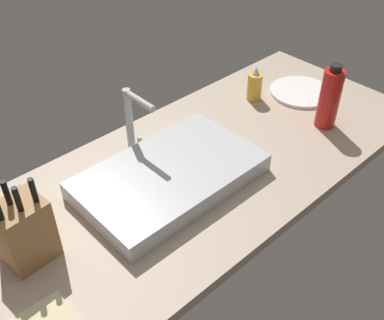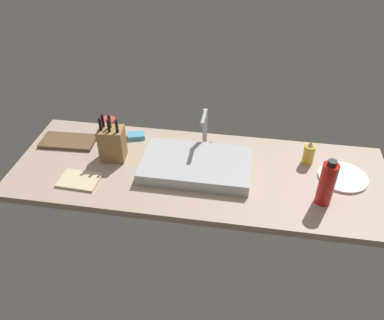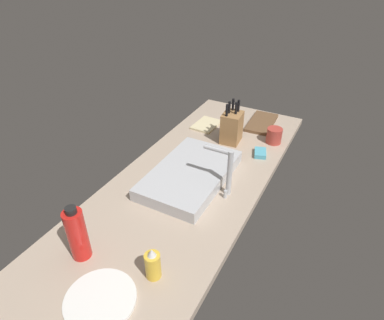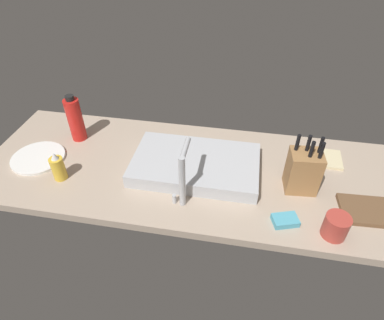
{
  "view_description": "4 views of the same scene",
  "coord_description": "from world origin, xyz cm",
  "px_view_note": "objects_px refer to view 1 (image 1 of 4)",
  "views": [
    {
      "loc": [
        -66.02,
        -78.7,
        94.66
      ],
      "look_at": [
        2.9,
        -4.83,
        12.95
      ],
      "focal_mm": 43.26,
      "sensor_mm": 36.0,
      "label": 1
    },
    {
      "loc": [
        21.03,
        -150.38,
        125.55
      ],
      "look_at": [
        -3.15,
        -1.82,
        10.82
      ],
      "focal_mm": 37.08,
      "sensor_mm": 36.0,
      "label": 2
    },
    {
      "loc": [
        111.28,
        60.85,
        100.25
      ],
      "look_at": [
        -5.32,
        -1.12,
        12.01
      ],
      "focal_mm": 31.1,
      "sensor_mm": 36.0,
      "label": 3
    },
    {
      "loc": [
        -18.72,
        104.18,
        96.06
      ],
      "look_at": [
        0.03,
        0.03,
        8.73
      ],
      "focal_mm": 30.56,
      "sensor_mm": 36.0,
      "label": 4
    }
  ],
  "objects_px": {
    "faucet": "(132,118)",
    "dish_sponge": "(17,200)",
    "knife_block": "(24,231)",
    "water_bottle": "(330,98)",
    "soap_bottle": "(255,85)",
    "dinner_plate": "(301,92)",
    "sink_basin": "(169,176)"
  },
  "relations": [
    {
      "from": "dinner_plate",
      "to": "dish_sponge",
      "type": "xyz_separation_m",
      "value": [
        -1.07,
        0.18,
        0.01
      ]
    },
    {
      "from": "knife_block",
      "to": "soap_bottle",
      "type": "height_order",
      "value": "knife_block"
    },
    {
      "from": "soap_bottle",
      "to": "water_bottle",
      "type": "relative_size",
      "value": 0.57
    },
    {
      "from": "faucet",
      "to": "soap_bottle",
      "type": "relative_size",
      "value": 1.75
    },
    {
      "from": "knife_block",
      "to": "water_bottle",
      "type": "relative_size",
      "value": 1.05
    },
    {
      "from": "sink_basin",
      "to": "water_bottle",
      "type": "relative_size",
      "value": 2.31
    },
    {
      "from": "sink_basin",
      "to": "dish_sponge",
      "type": "bearing_deg",
      "value": 148.25
    },
    {
      "from": "water_bottle",
      "to": "knife_block",
      "type": "bearing_deg",
      "value": 170.82
    },
    {
      "from": "sink_basin",
      "to": "water_bottle",
      "type": "height_order",
      "value": "water_bottle"
    },
    {
      "from": "dish_sponge",
      "to": "dinner_plate",
      "type": "bearing_deg",
      "value": -9.38
    },
    {
      "from": "knife_block",
      "to": "dish_sponge",
      "type": "xyz_separation_m",
      "value": [
        0.06,
        0.2,
        -0.08
      ]
    },
    {
      "from": "water_bottle",
      "to": "dish_sponge",
      "type": "xyz_separation_m",
      "value": [
        -0.96,
        0.36,
        -0.09
      ]
    },
    {
      "from": "water_bottle",
      "to": "soap_bottle",
      "type": "bearing_deg",
      "value": 99.62
    },
    {
      "from": "sink_basin",
      "to": "dinner_plate",
      "type": "distance_m",
      "value": 0.71
    },
    {
      "from": "dish_sponge",
      "to": "soap_bottle",
      "type": "bearing_deg",
      "value": -4.99
    },
    {
      "from": "sink_basin",
      "to": "knife_block",
      "type": "relative_size",
      "value": 2.2
    },
    {
      "from": "faucet",
      "to": "dinner_plate",
      "type": "xyz_separation_m",
      "value": [
        0.69,
        -0.13,
        -0.13
      ]
    },
    {
      "from": "soap_bottle",
      "to": "dinner_plate",
      "type": "xyz_separation_m",
      "value": [
        0.16,
        -0.1,
        -0.05
      ]
    },
    {
      "from": "knife_block",
      "to": "soap_bottle",
      "type": "xyz_separation_m",
      "value": [
        0.97,
        0.12,
        -0.03
      ]
    },
    {
      "from": "faucet",
      "to": "dish_sponge",
      "type": "distance_m",
      "value": 0.4
    },
    {
      "from": "knife_block",
      "to": "water_bottle",
      "type": "xyz_separation_m",
      "value": [
        1.02,
        -0.16,
        0.02
      ]
    },
    {
      "from": "sink_basin",
      "to": "water_bottle",
      "type": "bearing_deg",
      "value": -12.73
    },
    {
      "from": "sink_basin",
      "to": "dish_sponge",
      "type": "distance_m",
      "value": 0.43
    },
    {
      "from": "knife_block",
      "to": "dinner_plate",
      "type": "xyz_separation_m",
      "value": [
        1.13,
        0.02,
        -0.08
      ]
    },
    {
      "from": "dinner_plate",
      "to": "dish_sponge",
      "type": "bearing_deg",
      "value": 170.62
    },
    {
      "from": "soap_bottle",
      "to": "dinner_plate",
      "type": "distance_m",
      "value": 0.19
    },
    {
      "from": "faucet",
      "to": "dish_sponge",
      "type": "height_order",
      "value": "faucet"
    },
    {
      "from": "sink_basin",
      "to": "dish_sponge",
      "type": "relative_size",
      "value": 5.88
    },
    {
      "from": "faucet",
      "to": "soap_bottle",
      "type": "bearing_deg",
      "value": -4.04
    },
    {
      "from": "knife_block",
      "to": "faucet",
      "type": "bearing_deg",
      "value": 14.32
    },
    {
      "from": "knife_block",
      "to": "water_bottle",
      "type": "bearing_deg",
      "value": -13.98
    },
    {
      "from": "knife_block",
      "to": "water_bottle",
      "type": "height_order",
      "value": "knife_block"
    }
  ]
}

